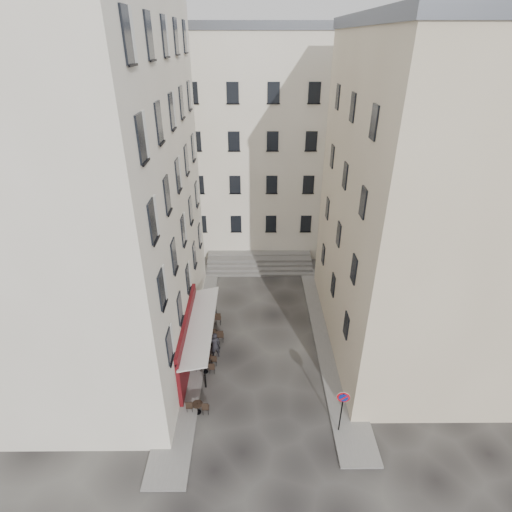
{
  "coord_description": "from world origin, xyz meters",
  "views": [
    {
      "loc": [
        -0.48,
        -17.42,
        17.53
      ],
      "look_at": [
        -0.35,
        4.0,
        5.8
      ],
      "focal_mm": 28.0,
      "sensor_mm": 36.0,
      "label": 1
    }
  ],
  "objects_px": {
    "no_parking_sign": "(342,405)",
    "bistro_table_a": "(198,407)",
    "bistro_table_b": "(205,367)",
    "pedestrian": "(215,345)"
  },
  "relations": [
    {
      "from": "no_parking_sign",
      "to": "bistro_table_a",
      "type": "bearing_deg",
      "value": 178.96
    },
    {
      "from": "bistro_table_b",
      "to": "pedestrian",
      "type": "height_order",
      "value": "pedestrian"
    },
    {
      "from": "bistro_table_a",
      "to": "pedestrian",
      "type": "distance_m",
      "value": 4.33
    },
    {
      "from": "pedestrian",
      "to": "no_parking_sign",
      "type": "bearing_deg",
      "value": 126.57
    },
    {
      "from": "bistro_table_b",
      "to": "no_parking_sign",
      "type": "bearing_deg",
      "value": -29.99
    },
    {
      "from": "no_parking_sign",
      "to": "bistro_table_a",
      "type": "distance_m",
      "value": 7.51
    },
    {
      "from": "bistro_table_b",
      "to": "pedestrian",
      "type": "bearing_deg",
      "value": 70.15
    },
    {
      "from": "no_parking_sign",
      "to": "bistro_table_a",
      "type": "relative_size",
      "value": 2.27
    },
    {
      "from": "bistro_table_a",
      "to": "pedestrian",
      "type": "xyz_separation_m",
      "value": [
        0.58,
        4.27,
        0.48
      ]
    },
    {
      "from": "no_parking_sign",
      "to": "bistro_table_b",
      "type": "bearing_deg",
      "value": 158.47
    }
  ]
}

